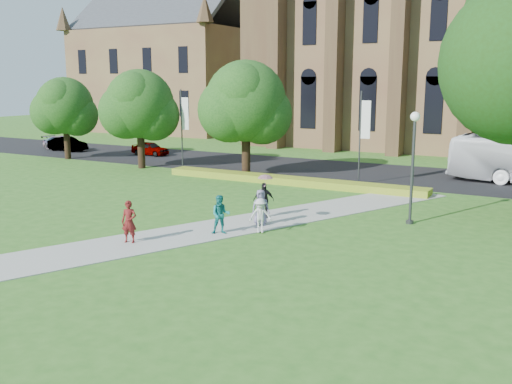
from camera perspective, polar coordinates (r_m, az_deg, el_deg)
The scene contains 20 objects.
ground at distance 25.06m, azimuth -5.62°, elevation -4.32°, with size 160.00×160.00×0.00m, color #30671E.
road at distance 42.69m, azimuth 9.73°, elevation 2.00°, with size 160.00×10.00×0.02m, color black.
footpath at distance 25.85m, azimuth -4.37°, elevation -3.77°, with size 3.20×30.00×0.04m, color #B2B2A8.
flower_hedge at distance 37.19m, azimuth 3.35°, elevation 1.14°, with size 18.00×1.40×0.45m, color gold.
building_west at distance 78.20m, azimuth -9.01°, elevation 12.84°, with size 22.00×14.00×18.30m.
streetlamp at distance 27.31m, azimuth 15.45°, elevation 3.67°, with size 0.44×0.44×5.24m.
street_tree_0 at distance 44.46m, azimuth -11.58°, elevation 8.59°, with size 5.20×5.20×7.50m.
street_tree_1 at distance 39.67m, azimuth -1.02°, elevation 9.04°, with size 5.60×5.60×8.05m.
street_tree_2 at distance 51.43m, azimuth -18.58°, elevation 8.17°, with size 4.80×4.80×6.95m.
banner_pole_0 at distance 37.09m, azimuth 10.53°, elevation 5.88°, with size 0.70×0.10×6.00m.
banner_pole_1 at distance 43.56m, azimuth -7.32°, elevation 6.72°, with size 0.70×0.10×6.00m.
car_0 at distance 52.29m, azimuth -10.54°, elevation 4.31°, with size 1.45×3.61×1.23m, color gray.
car_1 at distance 57.52m, azimuth -18.33°, elevation 4.58°, with size 1.40×4.03×1.33m, color gray.
car_2 at distance 58.90m, azimuth -18.75°, elevation 4.67°, with size 1.79×4.41×1.28m, color gray.
pedestrian_0 at distance 24.07m, azimuth -12.57°, elevation -2.92°, with size 0.64×0.42×1.76m, color #5F1715.
pedestrian_1 at distance 24.87m, azimuth -3.56°, elevation -2.27°, with size 0.83×0.65×1.72m, color #177473.
pedestrian_2 at distance 25.06m, azimuth 0.44°, elevation -2.36°, with size 0.99×0.57×1.53m, color #BABABA.
pedestrian_3 at distance 27.81m, azimuth 0.77°, elevation -0.81°, with size 1.01×0.42×1.72m, color black.
pedestrian_4 at distance 26.38m, azimuth 0.47°, elevation -1.53°, with size 0.81×0.53×1.66m, color slate.
parasol at distance 26.16m, azimuth 0.92°, elevation 0.90°, with size 0.70×0.70×0.61m, color #D59A96.
Camera 1 is at (13.75, -19.87, 6.63)m, focal length 40.00 mm.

